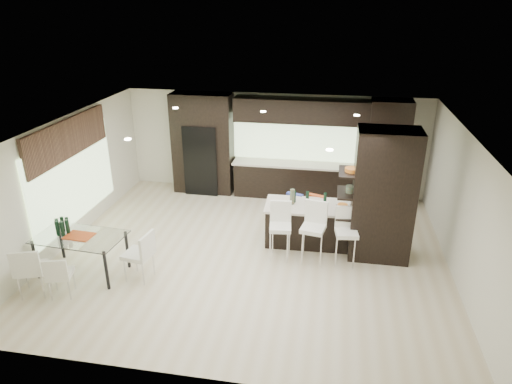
% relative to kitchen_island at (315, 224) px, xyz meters
% --- Properties ---
extents(ground, '(8.00, 8.00, 0.00)m').
position_rel_kitchen_island_xyz_m(ground, '(-1.27, -0.70, -0.45)').
color(ground, beige).
rests_on(ground, ground).
extents(back_wall, '(8.00, 0.02, 2.70)m').
position_rel_kitchen_island_xyz_m(back_wall, '(-1.27, 2.80, 0.90)').
color(back_wall, silver).
rests_on(back_wall, ground).
extents(left_wall, '(0.02, 7.00, 2.70)m').
position_rel_kitchen_island_xyz_m(left_wall, '(-5.27, -0.70, 0.90)').
color(left_wall, silver).
rests_on(left_wall, ground).
extents(right_wall, '(0.02, 7.00, 2.70)m').
position_rel_kitchen_island_xyz_m(right_wall, '(2.73, -0.70, 0.90)').
color(right_wall, silver).
rests_on(right_wall, ground).
extents(ceiling, '(8.00, 7.00, 0.02)m').
position_rel_kitchen_island_xyz_m(ceiling, '(-1.27, -0.70, 2.25)').
color(ceiling, white).
rests_on(ceiling, ground).
extents(window_left, '(0.04, 3.20, 1.90)m').
position_rel_kitchen_island_xyz_m(window_left, '(-5.23, -0.50, 0.90)').
color(window_left, '#B2D199').
rests_on(window_left, left_wall).
extents(window_back, '(3.40, 0.04, 1.20)m').
position_rel_kitchen_island_xyz_m(window_back, '(-0.67, 2.76, 1.10)').
color(window_back, '#B2D199').
rests_on(window_back, back_wall).
extents(stone_accent, '(0.08, 3.00, 0.80)m').
position_rel_kitchen_island_xyz_m(stone_accent, '(-5.20, -0.50, 1.80)').
color(stone_accent, brown).
rests_on(stone_accent, left_wall).
extents(ceiling_spots, '(4.00, 3.00, 0.02)m').
position_rel_kitchen_island_xyz_m(ceiling_spots, '(-1.27, -0.45, 2.23)').
color(ceiling_spots, white).
rests_on(ceiling_spots, ceiling).
extents(back_cabinetry, '(6.80, 0.68, 2.70)m').
position_rel_kitchen_island_xyz_m(back_cabinetry, '(-0.77, 2.47, 0.90)').
color(back_cabinetry, black).
rests_on(back_cabinetry, ground).
extents(refrigerator, '(0.90, 0.68, 1.90)m').
position_rel_kitchen_island_xyz_m(refrigerator, '(-3.17, 2.42, 0.50)').
color(refrigerator, black).
rests_on(refrigerator, ground).
extents(partition_column, '(1.20, 0.80, 2.70)m').
position_rel_kitchen_island_xyz_m(partition_column, '(1.33, -0.30, 0.90)').
color(partition_column, black).
rests_on(partition_column, ground).
extents(kitchen_island, '(2.17, 0.99, 0.89)m').
position_rel_kitchen_island_xyz_m(kitchen_island, '(0.00, 0.00, 0.00)').
color(kitchen_island, black).
rests_on(kitchen_island, ground).
extents(stool_left, '(0.48, 0.48, 0.97)m').
position_rel_kitchen_island_xyz_m(stool_left, '(-0.66, -0.77, 0.04)').
color(stool_left, white).
rests_on(stool_left, ground).
extents(stool_mid, '(0.53, 0.53, 1.02)m').
position_rel_kitchen_island_xyz_m(stool_mid, '(0.00, -0.79, 0.07)').
color(stool_mid, white).
rests_on(stool_mid, ground).
extents(stool_right, '(0.48, 0.48, 0.96)m').
position_rel_kitchen_island_xyz_m(stool_right, '(0.66, -0.77, 0.04)').
color(stool_right, white).
rests_on(stool_right, ground).
extents(bench, '(1.50, 0.95, 0.54)m').
position_rel_kitchen_island_xyz_m(bench, '(-0.17, 0.32, -0.17)').
color(bench, black).
rests_on(bench, ground).
extents(floor_vase, '(0.52, 0.52, 1.23)m').
position_rel_kitchen_island_xyz_m(floor_vase, '(-0.50, -0.01, 0.17)').
color(floor_vase, '#49543C').
rests_on(floor_vase, ground).
extents(dining_table, '(1.72, 1.05, 0.80)m').
position_rel_kitchen_island_xyz_m(dining_table, '(-4.35, -1.97, -0.05)').
color(dining_table, white).
rests_on(dining_table, ground).
extents(chair_near, '(0.51, 0.51, 0.77)m').
position_rel_kitchen_island_xyz_m(chair_near, '(-4.35, -2.73, -0.06)').
color(chair_near, white).
rests_on(chair_near, ground).
extents(chair_far, '(0.62, 0.62, 0.91)m').
position_rel_kitchen_island_xyz_m(chair_far, '(-4.86, -2.77, 0.01)').
color(chair_far, white).
rests_on(chair_far, ground).
extents(chair_end, '(0.55, 0.55, 0.91)m').
position_rel_kitchen_island_xyz_m(chair_end, '(-3.19, -1.97, 0.01)').
color(chair_end, white).
rests_on(chair_end, ground).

